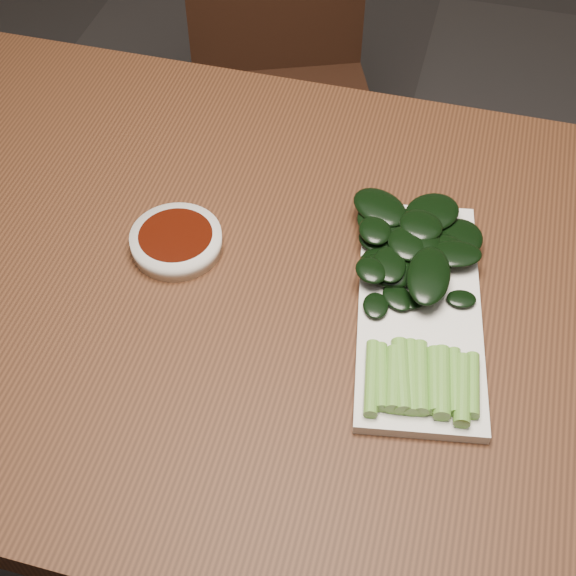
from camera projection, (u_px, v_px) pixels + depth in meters
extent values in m
plane|color=#2D2B2B|center=(298.00, 532.00, 1.55)|extent=(6.00, 6.00, 0.00)
cube|color=#402212|center=(304.00, 296.00, 0.99)|extent=(1.40, 0.80, 0.04)
cylinder|color=#402212|center=(31.00, 222.00, 1.59)|extent=(0.05, 0.05, 0.71)
cube|color=black|center=(286.00, 119.00, 1.68)|extent=(0.48, 0.48, 0.04)
cylinder|color=black|center=(224.00, 253.00, 1.74)|extent=(0.04, 0.04, 0.41)
cylinder|color=black|center=(365.00, 239.00, 1.77)|extent=(0.04, 0.04, 0.41)
cylinder|color=black|center=(214.00, 158.00, 1.94)|extent=(0.04, 0.04, 0.41)
cylinder|color=black|center=(341.00, 147.00, 1.97)|extent=(0.04, 0.04, 0.41)
cylinder|color=silver|center=(176.00, 241.00, 1.01)|extent=(0.11, 0.11, 0.02)
cylinder|color=#390E05|center=(175.00, 236.00, 1.00)|extent=(0.09, 0.09, 0.00)
cube|color=silver|center=(419.00, 310.00, 0.94)|extent=(0.20, 0.35, 0.01)
cylinder|color=#609A35|center=(372.00, 378.00, 0.87)|extent=(0.03, 0.09, 0.02)
cylinder|color=#609A35|center=(381.00, 376.00, 0.87)|extent=(0.03, 0.08, 0.02)
cylinder|color=#609A35|center=(394.00, 379.00, 0.86)|extent=(0.03, 0.08, 0.02)
cylinder|color=#609A35|center=(401.00, 375.00, 0.86)|extent=(0.04, 0.09, 0.02)
cylinder|color=#609A35|center=(411.00, 376.00, 0.87)|extent=(0.03, 0.09, 0.02)
cylinder|color=#609A35|center=(420.00, 377.00, 0.86)|extent=(0.03, 0.09, 0.02)
cylinder|color=#609A35|center=(435.00, 380.00, 0.86)|extent=(0.03, 0.08, 0.02)
cylinder|color=#609A35|center=(442.00, 382.00, 0.86)|extent=(0.03, 0.09, 0.02)
cylinder|color=#609A35|center=(455.00, 381.00, 0.86)|extent=(0.03, 0.08, 0.02)
cylinder|color=#609A35|center=(462.00, 390.00, 0.85)|extent=(0.03, 0.09, 0.02)
cylinder|color=#609A35|center=(472.00, 385.00, 0.86)|extent=(0.02, 0.08, 0.02)
ellipsoid|color=black|center=(429.00, 275.00, 0.94)|extent=(0.05, 0.10, 0.01)
ellipsoid|color=black|center=(381.00, 221.00, 1.01)|extent=(0.08, 0.09, 0.01)
ellipsoid|color=black|center=(375.00, 268.00, 0.96)|extent=(0.05, 0.05, 0.01)
ellipsoid|color=black|center=(375.00, 230.00, 0.99)|extent=(0.05, 0.06, 0.01)
ellipsoid|color=black|center=(407.00, 243.00, 0.98)|extent=(0.07, 0.07, 0.01)
ellipsoid|color=black|center=(389.00, 240.00, 0.99)|extent=(0.08, 0.06, 0.01)
ellipsoid|color=black|center=(389.00, 264.00, 0.96)|extent=(0.05, 0.07, 0.01)
ellipsoid|color=black|center=(455.00, 254.00, 0.97)|extent=(0.07, 0.06, 0.01)
ellipsoid|color=black|center=(371.00, 270.00, 0.95)|extent=(0.06, 0.06, 0.01)
ellipsoid|color=black|center=(446.00, 245.00, 0.98)|extent=(0.05, 0.04, 0.01)
ellipsoid|color=black|center=(432.00, 212.00, 1.01)|extent=(0.09, 0.10, 0.01)
ellipsoid|color=black|center=(389.00, 220.00, 1.02)|extent=(0.08, 0.07, 0.01)
ellipsoid|color=black|center=(440.00, 251.00, 0.98)|extent=(0.06, 0.08, 0.01)
ellipsoid|color=black|center=(389.00, 267.00, 0.97)|extent=(0.09, 0.08, 0.02)
ellipsoid|color=black|center=(422.00, 241.00, 0.98)|extent=(0.06, 0.07, 0.01)
ellipsoid|color=black|center=(457.00, 238.00, 1.00)|extent=(0.08, 0.08, 0.01)
ellipsoid|color=black|center=(380.00, 207.00, 1.02)|extent=(0.10, 0.09, 0.02)
ellipsoid|color=black|center=(421.00, 225.00, 0.99)|extent=(0.08, 0.08, 0.01)
ellipsoid|color=black|center=(414.00, 300.00, 0.94)|extent=(0.04, 0.04, 0.01)
ellipsoid|color=black|center=(376.00, 305.00, 0.93)|extent=(0.04, 0.04, 0.01)
ellipsoid|color=black|center=(398.00, 298.00, 0.94)|extent=(0.05, 0.05, 0.01)
ellipsoid|color=black|center=(461.00, 299.00, 0.94)|extent=(0.04, 0.03, 0.01)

